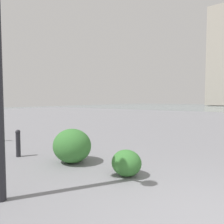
{
  "coord_description": "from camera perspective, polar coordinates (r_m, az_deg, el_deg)",
  "views": [
    {
      "loc": [
        -0.1,
        2.56,
        1.58
      ],
      "look_at": [
        6.98,
        -7.13,
        0.86
      ],
      "focal_mm": 32.83,
      "sensor_mm": 36.0,
      "label": 1
    }
  ],
  "objects": [
    {
      "name": "shrub_wide",
      "position": [
        5.3,
        -11.06,
        -9.2
      ],
      "size": [
        1.0,
        0.9,
        0.85
      ],
      "color": "#387533",
      "rests_on": "ground"
    },
    {
      "name": "shrub_low",
      "position": [
        4.38,
        4.04,
        -13.94
      ],
      "size": [
        0.64,
        0.58,
        0.54
      ],
      "color": "#387533",
      "rests_on": "ground"
    },
    {
      "name": "bollard_near",
      "position": [
        6.28,
        -24.68,
        -7.75
      ],
      "size": [
        0.13,
        0.13,
        0.76
      ],
      "color": "#232328",
      "rests_on": "ground"
    }
  ]
}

